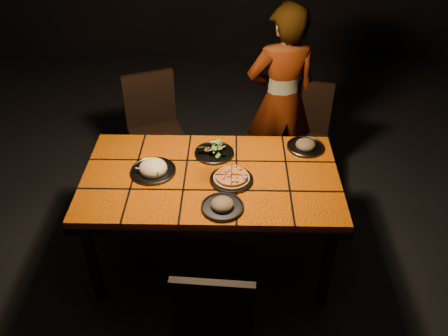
{
  "coord_description": "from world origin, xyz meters",
  "views": [
    {
      "loc": [
        0.13,
        -2.34,
        2.56
      ],
      "look_at": [
        0.08,
        -0.02,
        0.82
      ],
      "focal_mm": 38.0,
      "sensor_mm": 36.0,
      "label": 1
    }
  ],
  "objects_px": {
    "chair_near": "(215,315)",
    "dining_table": "(211,185)",
    "chair_far_right": "(303,131)",
    "diner": "(281,100)",
    "chair_far_left": "(154,123)",
    "plate_pizza": "(232,178)",
    "plate_pasta": "(153,169)"
  },
  "relations": [
    {
      "from": "chair_far_left",
      "to": "plate_pizza",
      "type": "height_order",
      "value": "chair_far_left"
    },
    {
      "from": "dining_table",
      "to": "chair_far_right",
      "type": "height_order",
      "value": "chair_far_right"
    },
    {
      "from": "chair_far_left",
      "to": "plate_pasta",
      "type": "bearing_deg",
      "value": -102.98
    },
    {
      "from": "dining_table",
      "to": "chair_far_right",
      "type": "distance_m",
      "value": 1.15
    },
    {
      "from": "chair_far_left",
      "to": "diner",
      "type": "distance_m",
      "value": 1.05
    },
    {
      "from": "chair_far_right",
      "to": "plate_pizza",
      "type": "relative_size",
      "value": 3.36
    },
    {
      "from": "dining_table",
      "to": "chair_far_left",
      "type": "relative_size",
      "value": 1.74
    },
    {
      "from": "diner",
      "to": "plate_pizza",
      "type": "bearing_deg",
      "value": 56.63
    },
    {
      "from": "chair_near",
      "to": "diner",
      "type": "bearing_deg",
      "value": -100.53
    },
    {
      "from": "plate_pizza",
      "to": "dining_table",
      "type": "bearing_deg",
      "value": 157.08
    },
    {
      "from": "dining_table",
      "to": "chair_near",
      "type": "distance_m",
      "value": 0.87
    },
    {
      "from": "dining_table",
      "to": "plate_pizza",
      "type": "distance_m",
      "value": 0.17
    },
    {
      "from": "chair_far_right",
      "to": "chair_near",
      "type": "bearing_deg",
      "value": -99.92
    },
    {
      "from": "diner",
      "to": "plate_pizza",
      "type": "xyz_separation_m",
      "value": [
        -0.38,
        -1.0,
        -0.0
      ]
    },
    {
      "from": "plate_pizza",
      "to": "plate_pasta",
      "type": "xyz_separation_m",
      "value": [
        -0.49,
        0.08,
        0.01
      ]
    },
    {
      "from": "chair_near",
      "to": "dining_table",
      "type": "bearing_deg",
      "value": -82.64
    },
    {
      "from": "chair_far_left",
      "to": "plate_pizza",
      "type": "bearing_deg",
      "value": -79.79
    },
    {
      "from": "chair_far_right",
      "to": "diner",
      "type": "xyz_separation_m",
      "value": [
        -0.19,
        0.05,
        0.25
      ]
    },
    {
      "from": "plate_pizza",
      "to": "chair_near",
      "type": "bearing_deg",
      "value": -95.43
    },
    {
      "from": "chair_far_right",
      "to": "diner",
      "type": "height_order",
      "value": "diner"
    },
    {
      "from": "chair_far_right",
      "to": "plate_pasta",
      "type": "distance_m",
      "value": 1.4
    },
    {
      "from": "dining_table",
      "to": "plate_pasta",
      "type": "height_order",
      "value": "plate_pasta"
    },
    {
      "from": "chair_far_left",
      "to": "chair_far_right",
      "type": "relative_size",
      "value": 1.03
    },
    {
      "from": "dining_table",
      "to": "chair_near",
      "type": "relative_size",
      "value": 1.85
    },
    {
      "from": "chair_far_left",
      "to": "plate_pasta",
      "type": "relative_size",
      "value": 3.24
    },
    {
      "from": "plate_pizza",
      "to": "chair_far_left",
      "type": "bearing_deg",
      "value": 121.92
    },
    {
      "from": "chair_near",
      "to": "diner",
      "type": "xyz_separation_m",
      "value": [
        0.46,
        1.8,
        0.27
      ]
    },
    {
      "from": "chair_near",
      "to": "chair_far_right",
      "type": "bearing_deg",
      "value": -106.49
    },
    {
      "from": "chair_far_left",
      "to": "plate_pizza",
      "type": "relative_size",
      "value": 3.47
    },
    {
      "from": "chair_near",
      "to": "plate_pasta",
      "type": "distance_m",
      "value": 1.01
    },
    {
      "from": "chair_near",
      "to": "chair_far_right",
      "type": "relative_size",
      "value": 0.97
    },
    {
      "from": "dining_table",
      "to": "plate_pasta",
      "type": "bearing_deg",
      "value": 176.5
    }
  ]
}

